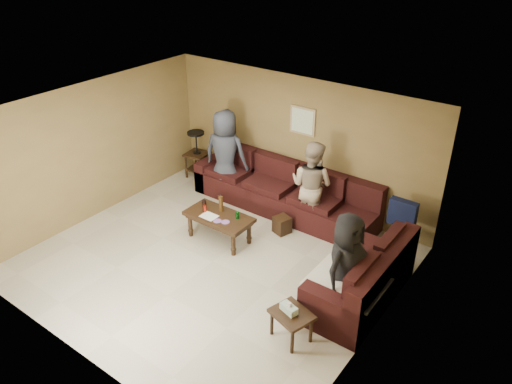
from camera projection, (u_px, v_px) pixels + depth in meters
room at (208, 170)px, 7.33m from camera, size 5.60×5.50×2.50m
sectional_sofa at (305, 220)px, 8.62m from camera, size 4.65×2.90×0.97m
coffee_table at (219, 219)px, 8.50m from camera, size 1.18×0.59×0.77m
end_table_left at (197, 153)px, 10.57m from camera, size 0.50×0.50×1.02m
side_table_right at (291, 316)px, 6.48m from camera, size 0.62×0.56×0.57m
waste_bin at (282, 225)px, 8.82m from camera, size 0.32×0.32×0.31m
wall_art at (303, 121)px, 9.00m from camera, size 0.52×0.04×0.52m
person_left at (225, 155)px, 9.66m from camera, size 0.99×0.78×1.79m
person_middle at (311, 185)px, 8.70m from camera, size 0.80×0.63×1.65m
person_right at (345, 265)px, 6.76m from camera, size 0.59×0.82×1.56m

